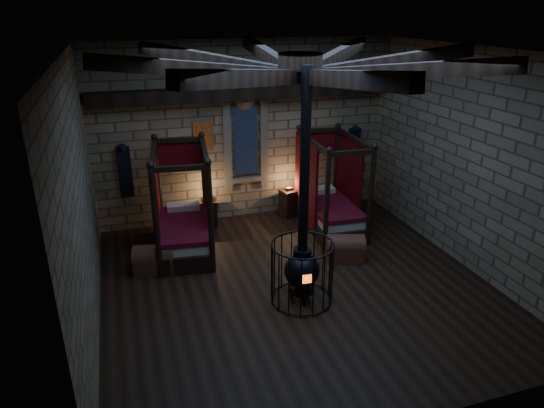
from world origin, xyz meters
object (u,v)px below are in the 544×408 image
object	(u,v)px
bed_left	(184,226)
trunk_right	(345,248)
bed_right	(329,206)
stove	(302,268)
trunk_left	(154,260)

from	to	relation	value
bed_left	trunk_right	world-z (taller)	bed_left
bed_right	bed_left	bearing A→B (deg)	-175.46
bed_left	stove	bearing A→B (deg)	-50.54
bed_left	trunk_left	distance (m)	1.10
trunk_right	bed_left	bearing A→B (deg)	170.76
bed_left	bed_right	bearing A→B (deg)	8.47
trunk_right	stove	xyz separation A→B (m)	(-1.40, -1.14, 0.41)
trunk_left	stove	world-z (taller)	stove
bed_left	stove	xyz separation A→B (m)	(1.65, -2.61, 0.11)
stove	bed_right	bearing A→B (deg)	61.59
bed_left	trunk_left	bearing A→B (deg)	-125.63
trunk_right	stove	world-z (taller)	stove
trunk_left	bed_right	bearing A→B (deg)	25.13
bed_left	bed_right	distance (m)	3.38
bed_right	stove	world-z (taller)	stove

